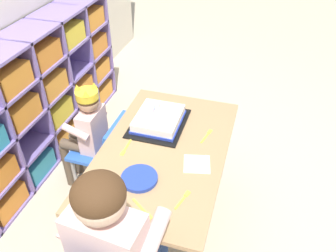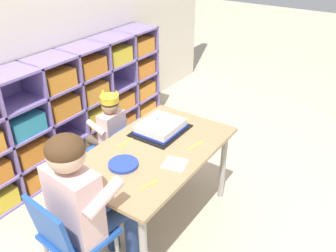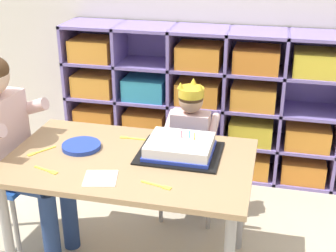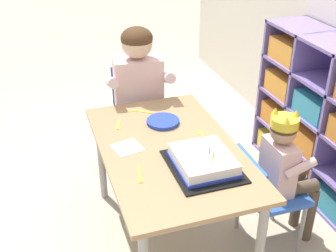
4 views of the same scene
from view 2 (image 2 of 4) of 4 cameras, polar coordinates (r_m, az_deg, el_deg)
ground at (r=2.72m, az=-1.96°, el=-14.57°), size 16.00×16.00×0.00m
storage_cubby_shelf at (r=3.28m, az=-14.65°, el=2.59°), size 2.17×0.31×0.99m
activity_table at (r=2.38m, az=-2.18°, el=-5.17°), size 1.11×0.68×0.62m
classroom_chair_blue at (r=2.85m, az=-7.83°, el=-3.36°), size 0.34×0.32×0.58m
child_with_crown at (r=2.83m, az=-9.57°, el=-0.11°), size 0.30×0.31×0.82m
classroom_chair_adult_side at (r=2.05m, az=-15.37°, el=-16.68°), size 0.39×0.36×0.74m
adult_helper_seated at (r=1.96m, az=-13.33°, el=-10.85°), size 0.45×0.43×1.05m
birthday_cake_on_tray at (r=2.52m, az=-1.18°, el=-0.22°), size 0.38×0.31×0.11m
paper_plate_stack at (r=2.19m, az=-7.13°, el=-6.07°), size 0.18×0.18×0.02m
paper_napkin_square at (r=2.20m, az=1.11°, el=-6.02°), size 0.16×0.16×0.00m
fork_at_table_front_edge at (r=2.04m, az=-2.93°, el=-9.28°), size 0.13×0.05×0.00m
fork_near_child_seat at (r=2.41m, az=-6.88°, el=-2.72°), size 0.14×0.02×0.00m
fork_by_napkin at (r=2.05m, az=-8.49°, el=-9.34°), size 0.09×0.13×0.00m
fork_scattered_mid_table at (r=2.37m, az=4.44°, el=-3.09°), size 0.14×0.05×0.00m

